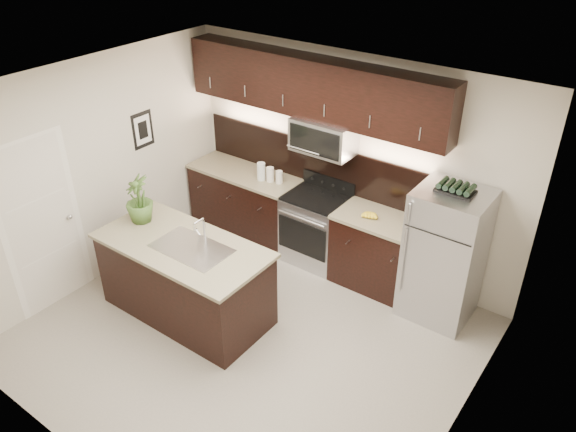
# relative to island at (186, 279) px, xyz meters

# --- Properties ---
(ground) EXTENTS (4.50, 4.50, 0.00)m
(ground) POSITION_rel_island_xyz_m (0.83, 0.06, -0.47)
(ground) COLOR gray
(ground) RESTS_ON ground
(room_walls) EXTENTS (4.52, 4.02, 2.71)m
(room_walls) POSITION_rel_island_xyz_m (0.72, 0.03, 1.22)
(room_walls) COLOR beige
(room_walls) RESTS_ON ground
(counter_run) EXTENTS (3.51, 0.65, 0.94)m
(counter_run) POSITION_rel_island_xyz_m (0.38, 1.75, -0.00)
(counter_run) COLOR black
(counter_run) RESTS_ON ground
(upper_fixtures) EXTENTS (3.49, 0.40, 1.66)m
(upper_fixtures) POSITION_rel_island_xyz_m (0.41, 1.90, 1.67)
(upper_fixtures) COLOR black
(upper_fixtures) RESTS_ON counter_run
(island) EXTENTS (1.96, 0.96, 0.94)m
(island) POSITION_rel_island_xyz_m (0.00, 0.00, 0.00)
(island) COLOR black
(island) RESTS_ON ground
(sink_faucet) EXTENTS (0.84, 0.50, 0.28)m
(sink_faucet) POSITION_rel_island_xyz_m (0.15, 0.01, 0.48)
(sink_faucet) COLOR silver
(sink_faucet) RESTS_ON island
(refrigerator) EXTENTS (0.76, 0.68, 1.57)m
(refrigerator) POSITION_rel_island_xyz_m (2.30, 1.69, 0.31)
(refrigerator) COLOR #B2B2B7
(refrigerator) RESTS_ON ground
(wine_rack) EXTENTS (0.39, 0.24, 0.09)m
(wine_rack) POSITION_rel_island_xyz_m (2.30, 1.69, 1.14)
(wine_rack) COLOR black
(wine_rack) RESTS_ON refrigerator
(plant) EXTENTS (0.41, 0.41, 0.56)m
(plant) POSITION_rel_island_xyz_m (-0.72, 0.08, 0.75)
(plant) COLOR #3A5A24
(plant) RESTS_ON island
(canisters) EXTENTS (0.35, 0.16, 0.23)m
(canisters) POSITION_rel_island_xyz_m (-0.16, 1.73, 0.57)
(canisters) COLOR silver
(canisters) RESTS_ON counter_run
(french_press) EXTENTS (0.10, 0.10, 0.27)m
(french_press) POSITION_rel_island_xyz_m (2.00, 1.70, 0.57)
(french_press) COLOR silver
(french_press) RESTS_ON counter_run
(bananas) EXTENTS (0.23, 0.21, 0.06)m
(bananas) POSITION_rel_island_xyz_m (1.32, 1.67, 0.50)
(bananas) COLOR yellow
(bananas) RESTS_ON counter_run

